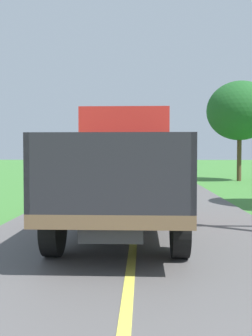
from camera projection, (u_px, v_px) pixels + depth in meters
name	position (u px, v px, depth m)	size (l,w,h in m)	color
banana_truck_near	(123.00, 167.00, 8.97)	(2.38, 5.82, 2.80)	#2D2D30
banana_truck_far	(135.00, 159.00, 22.33)	(2.38, 5.81, 2.80)	#2D2D30
roadside_tree_mid_right	(240.00, 111.00, 25.05)	(4.17, 4.17, 6.36)	#4C3823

